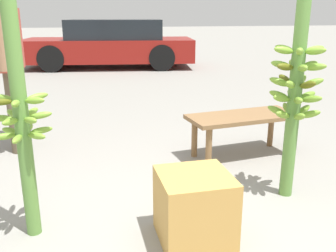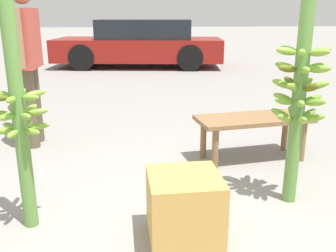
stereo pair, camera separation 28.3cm
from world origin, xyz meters
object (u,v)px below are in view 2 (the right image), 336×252
at_px(market_bench, 254,124).
at_px(parked_car, 140,44).
at_px(banana_stalk_left, 20,120).
at_px(produce_crate, 185,208).
at_px(vendor_person, 27,52).
at_px(banana_stalk_center, 299,92).

height_order(market_bench, parked_car, parked_car).
bearing_deg(market_bench, banana_stalk_left, -159.96).
height_order(banana_stalk_left, market_bench, banana_stalk_left).
distance_m(parked_car, produce_crate, 8.24).
distance_m(vendor_person, market_bench, 2.43).
relative_size(banana_stalk_left, vendor_person, 0.86).
xyz_separation_m(vendor_person, parked_car, (1.54, 6.20, -0.40)).
bearing_deg(banana_stalk_left, vendor_person, 100.10).
relative_size(vendor_person, produce_crate, 3.86).
bearing_deg(market_bench, vendor_person, 154.36).
xyz_separation_m(vendor_person, market_bench, (2.22, -0.75, -0.65)).
bearing_deg(vendor_person, produce_crate, -144.85).
bearing_deg(banana_stalk_left, market_bench, 27.00).
bearing_deg(banana_stalk_center, market_bench, 89.70).
xyz_separation_m(banana_stalk_center, vendor_person, (-2.22, 1.61, 0.16)).
relative_size(banana_stalk_left, parked_car, 0.32).
bearing_deg(produce_crate, banana_stalk_center, 25.20).
relative_size(market_bench, produce_crate, 2.60).
relative_size(market_bench, parked_car, 0.25).
bearing_deg(banana_stalk_center, vendor_person, 143.94).
height_order(banana_stalk_left, produce_crate, banana_stalk_left).
distance_m(banana_stalk_left, banana_stalk_center, 1.92).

